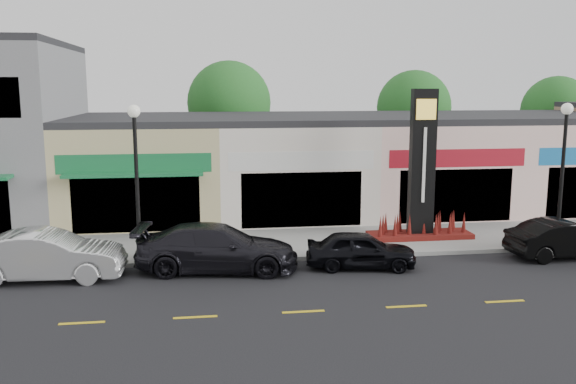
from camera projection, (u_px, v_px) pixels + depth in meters
name	position (u px, v px, depth m)	size (l,w,h in m)	color
ground	(377.00, 275.00, 20.40)	(120.00, 120.00, 0.00)	black
sidewalk	(347.00, 241.00, 24.64)	(52.00, 4.30, 0.15)	gray
curb	(361.00, 256.00, 22.44)	(52.00, 0.20, 0.15)	gray
shop_beige	(146.00, 165.00, 30.02)	(7.00, 10.85, 4.80)	tan
shop_cream	(286.00, 163.00, 30.98)	(7.00, 10.01, 4.80)	white
shop_pink_w	(418.00, 161.00, 31.94)	(7.00, 10.01, 4.80)	beige
shop_pink_e	(543.00, 158.00, 32.89)	(7.00, 10.01, 4.80)	beige
tree_rear_west	(229.00, 103.00, 37.99)	(5.20, 5.20, 7.83)	#382619
tree_rear_mid	(414.00, 107.00, 39.69)	(4.80, 4.80, 7.29)	#382619
tree_rear_east	(556.00, 111.00, 41.09)	(4.60, 4.60, 6.94)	#382619
lamp_west_near	(136.00, 167.00, 21.16)	(0.44, 0.44, 5.47)	black
lamp_east_near	(563.00, 159.00, 23.34)	(0.44, 0.44, 5.47)	black
pylon_sign	(421.00, 186.00, 24.52)	(4.20, 1.30, 6.00)	#5B110F
car_white_van	(47.00, 256.00, 19.79)	(4.93, 1.72, 1.62)	silver
car_dark_sedan	(217.00, 248.00, 20.79)	(5.51, 2.24, 1.60)	black
car_black_sedan	(361.00, 250.00, 21.12)	(3.79, 1.52, 1.29)	black
car_black_conv	(566.00, 239.00, 22.37)	(4.28, 1.49, 1.41)	black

